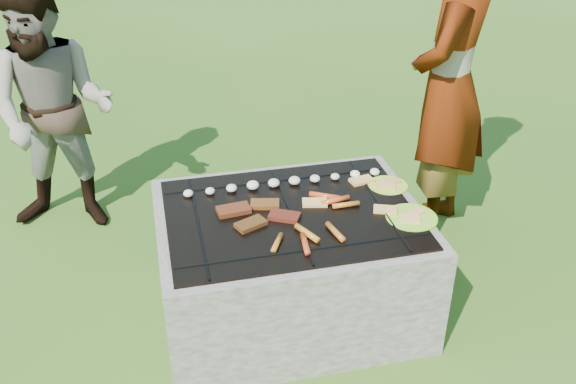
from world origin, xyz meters
name	(u,v)px	position (x,y,z in m)	size (l,w,h in m)	color
lawn	(290,309)	(0.00, 0.00, 0.00)	(60.00, 60.00, 0.00)	#1F4812
fire_pit	(290,267)	(0.00, 0.00, 0.28)	(1.30, 1.00, 0.62)	#9E988C
mushrooms	(283,182)	(0.02, 0.27, 0.63)	(1.05, 0.06, 0.04)	silver
pork_slabs	(256,213)	(-0.17, 0.02, 0.62)	(0.40, 0.28, 0.02)	brown
sausages	(320,220)	(0.12, -0.12, 0.63)	(0.51, 0.51, 0.03)	#C55720
bread_on_grate	(351,196)	(0.33, 0.07, 0.62)	(0.45, 0.40, 0.02)	#F7D97E
plate_far	(388,186)	(0.56, 0.14, 0.61)	(0.24, 0.24, 0.03)	yellow
plate_near	(411,218)	(0.56, -0.18, 0.61)	(0.28, 0.28, 0.03)	yellow
cook	(449,87)	(1.07, 0.58, 0.95)	(0.69, 0.45, 1.90)	gray
bystander	(54,112)	(-1.16, 1.14, 0.77)	(0.75, 0.59, 1.55)	gray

